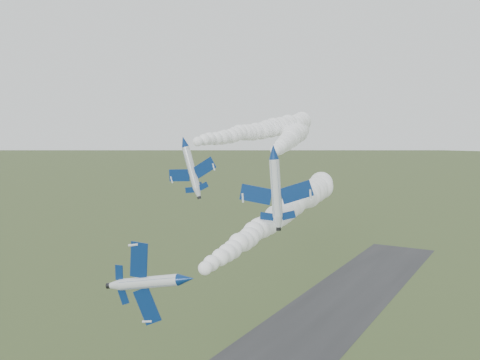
# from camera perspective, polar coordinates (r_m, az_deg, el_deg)

# --- Properties ---
(jet_lead) EXTENTS (3.54, 12.36, 10.05)m
(jet_lead) POSITION_cam_1_polar(r_m,az_deg,el_deg) (64.65, -5.79, -10.49)
(jet_lead) COLOR silver
(smoke_trail_jet_lead) EXTENTS (17.20, 73.15, 5.74)m
(smoke_trail_jet_lead) POSITION_cam_1_polar(r_m,az_deg,el_deg) (99.90, 4.47, -3.58)
(smoke_trail_jet_lead) COLOR white
(jet_pair_left) EXTENTS (9.14, 11.36, 3.58)m
(jet_pair_left) POSITION_cam_1_polar(r_m,az_deg,el_deg) (93.69, -6.02, 4.11)
(jet_pair_left) COLOR silver
(smoke_trail_jet_pair_left) EXTENTS (11.19, 69.67, 5.51)m
(smoke_trail_jet_pair_left) POSITION_cam_1_polar(r_m,az_deg,el_deg) (127.06, 2.37, 5.40)
(smoke_trail_jet_pair_left) COLOR white
(jet_pair_right) EXTENTS (11.61, 13.35, 3.47)m
(jet_pair_right) POSITION_cam_1_polar(r_m,az_deg,el_deg) (84.91, 3.59, 3.04)
(jet_pair_right) COLOR silver
(smoke_trail_jet_pair_right) EXTENTS (32.99, 70.47, 5.54)m
(smoke_trail_jet_pair_right) POSITION_cam_1_polar(r_m,az_deg,el_deg) (125.05, 5.51, 4.58)
(smoke_trail_jet_pair_right) COLOR white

